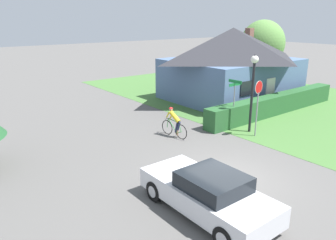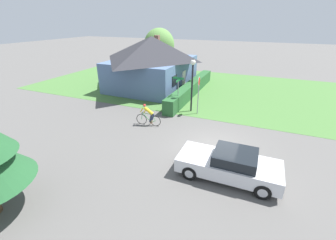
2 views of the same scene
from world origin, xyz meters
name	(u,v)px [view 1 (image 1 of 2)]	position (x,y,z in m)	size (l,w,h in m)	color
ground_plane	(229,178)	(0.00, 0.00, 0.00)	(140.00, 140.00, 0.00)	#5B5956
grass_verge_right	(302,107)	(11.82, 4.00, 0.01)	(16.00, 36.00, 0.01)	#477538
cottage_house	(232,62)	(10.10, 8.94, 2.68)	(9.68, 7.68, 5.17)	slate
hedge_row	(276,104)	(9.11, 4.25, 0.60)	(11.87, 0.90, 1.19)	#285B2D
sedan_left_lane	(208,193)	(-2.25, -1.12, 0.68)	(1.95, 4.55, 1.39)	silver
cyclist	(174,123)	(1.32, 4.87, 0.72)	(0.44, 1.78, 1.52)	black
stop_sign	(258,98)	(4.62, 2.35, 1.99)	(0.64, 0.08, 2.88)	gray
street_lamp	(253,78)	(4.93, 2.96, 2.87)	(0.39, 0.39, 4.11)	black
street_name_sign	(234,95)	(4.82, 4.05, 1.84)	(0.90, 0.90, 2.65)	gray
deciduous_tree_right	(263,43)	(16.78, 11.23, 3.64)	(3.94, 3.94, 5.72)	#4C3823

